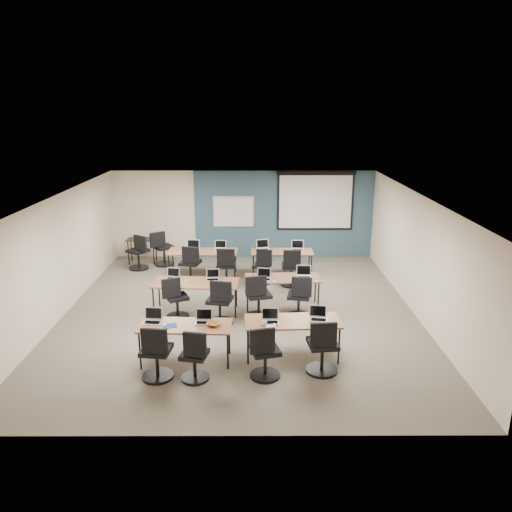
{
  "coord_description": "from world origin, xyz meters",
  "views": [
    {
      "loc": [
        0.35,
        -10.63,
        4.55
      ],
      "look_at": [
        0.38,
        0.4,
        1.24
      ],
      "focal_mm": 35.0,
      "sensor_mm": 36.0,
      "label": 1
    }
  ],
  "objects_px": {
    "task_chair_1": "(195,360)",
    "projector_screen": "(315,198)",
    "task_chair_9": "(226,270)",
    "laptop_10": "(263,247)",
    "training_table_mid_right": "(282,279)",
    "laptop_7": "(304,274)",
    "task_chair_2": "(264,357)",
    "laptop_4": "(173,276)",
    "laptop_0": "(153,319)",
    "laptop_9": "(220,247)",
    "training_table_mid_left": "(196,284)",
    "task_chair_5": "(220,306)",
    "task_chair_6": "(258,300)",
    "task_chair_4": "(176,301)",
    "laptop_8": "(193,247)",
    "laptop_5": "(213,277)",
    "utility_table": "(142,242)",
    "task_chair_0": "(156,357)",
    "task_chair_3": "(322,351)",
    "spare_chair_b": "(139,255)",
    "training_table_back_left": "(203,252)",
    "laptop_2": "(270,319)",
    "task_chair_11": "(291,271)",
    "task_chair_8": "(191,267)",
    "laptop_1": "(204,319)",
    "laptop_11": "(298,248)",
    "task_chair_7": "(299,300)",
    "whiteboard": "(234,212)",
    "training_table_front_right": "(293,323)",
    "task_chair_10": "(263,269)",
    "training_table_back_right": "(282,253)",
    "laptop_3": "(318,316)",
    "spare_chair_a": "(163,251)",
    "laptop_6": "(264,277)"
  },
  "relations": [
    {
      "from": "laptop_1",
      "to": "task_chair_2",
      "type": "xyz_separation_m",
      "value": [
        1.11,
        -0.74,
        -0.37
      ]
    },
    {
      "from": "training_table_mid_right",
      "to": "laptop_0",
      "type": "height_order",
      "value": "laptop_0"
    },
    {
      "from": "task_chair_10",
      "to": "laptop_8",
      "type": "bearing_deg",
      "value": 173.04
    },
    {
      "from": "task_chair_8",
      "to": "laptop_10",
      "type": "relative_size",
      "value": 2.91
    },
    {
      "from": "training_table_mid_left",
      "to": "task_chair_6",
      "type": "distance_m",
      "value": 1.49
    },
    {
      "from": "task_chair_4",
      "to": "utility_table",
      "type": "height_order",
      "value": "task_chair_4"
    },
    {
      "from": "task_chair_4",
      "to": "laptop_5",
      "type": "relative_size",
      "value": 3.29
    },
    {
      "from": "training_table_back_left",
      "to": "training_table_mid_right",
      "type": "bearing_deg",
      "value": -44.82
    },
    {
      "from": "training_table_mid_right",
      "to": "task_chair_1",
      "type": "bearing_deg",
      "value": -119.15
    },
    {
      "from": "task_chair_0",
      "to": "utility_table",
      "type": "distance_m",
      "value": 6.99
    },
    {
      "from": "training_table_front_right",
      "to": "training_table_back_left",
      "type": "xyz_separation_m",
      "value": [
        -2.15,
        4.68,
        0.0
      ]
    },
    {
      "from": "task_chair_10",
      "to": "laptop_6",
      "type": "bearing_deg",
      "value": -75.25
    },
    {
      "from": "laptop_8",
      "to": "spare_chair_b",
      "type": "distance_m",
      "value": 1.75
    },
    {
      "from": "training_table_back_left",
      "to": "task_chair_1",
      "type": "distance_m",
      "value": 5.59
    },
    {
      "from": "projector_screen",
      "to": "task_chair_5",
      "type": "distance_m",
      "value": 5.86
    },
    {
      "from": "whiteboard",
      "to": "task_chair_9",
      "type": "bearing_deg",
      "value": -92.21
    },
    {
      "from": "task_chair_9",
      "to": "laptop_10",
      "type": "bearing_deg",
      "value": 44.24
    },
    {
      "from": "projector_screen",
      "to": "task_chair_8",
      "type": "bearing_deg",
      "value": -146.51
    },
    {
      "from": "laptop_10",
      "to": "laptop_11",
      "type": "height_order",
      "value": "laptop_10"
    },
    {
      "from": "task_chair_3",
      "to": "training_table_back_right",
      "type": "bearing_deg",
      "value": 88.3
    },
    {
      "from": "laptop_7",
      "to": "spare_chair_b",
      "type": "height_order",
      "value": "spare_chair_b"
    },
    {
      "from": "task_chair_4",
      "to": "laptop_8",
      "type": "distance_m",
      "value": 3.06
    },
    {
      "from": "laptop_0",
      "to": "laptop_1",
      "type": "relative_size",
      "value": 1.09
    },
    {
      "from": "task_chair_11",
      "to": "utility_table",
      "type": "relative_size",
      "value": 1.18
    },
    {
      "from": "laptop_0",
      "to": "projector_screen",
      "type": "bearing_deg",
      "value": 65.9
    },
    {
      "from": "training_table_back_right",
      "to": "laptop_0",
      "type": "xyz_separation_m",
      "value": [
        -2.64,
        -4.71,
        0.11
      ]
    },
    {
      "from": "laptop_0",
      "to": "spare_chair_a",
      "type": "relative_size",
      "value": 0.32
    },
    {
      "from": "task_chair_6",
      "to": "task_chair_11",
      "type": "height_order",
      "value": "task_chair_6"
    },
    {
      "from": "laptop_2",
      "to": "task_chair_11",
      "type": "bearing_deg",
      "value": 79.23
    },
    {
      "from": "task_chair_7",
      "to": "laptop_8",
      "type": "relative_size",
      "value": 2.88
    },
    {
      "from": "training_table_back_left",
      "to": "task_chair_5",
      "type": "bearing_deg",
      "value": -75.75
    },
    {
      "from": "projector_screen",
      "to": "task_chair_3",
      "type": "height_order",
      "value": "projector_screen"
    },
    {
      "from": "task_chair_1",
      "to": "task_chair_5",
      "type": "height_order",
      "value": "task_chair_5"
    },
    {
      "from": "task_chair_1",
      "to": "laptop_3",
      "type": "xyz_separation_m",
      "value": [
        2.21,
        0.95,
        0.39
      ]
    },
    {
      "from": "laptop_0",
      "to": "laptop_2",
      "type": "xyz_separation_m",
      "value": [
        2.17,
        -0.01,
        -0.0
      ]
    },
    {
      "from": "task_chair_8",
      "to": "training_table_mid_left",
      "type": "bearing_deg",
      "value": -66.99
    },
    {
      "from": "task_chair_3",
      "to": "spare_chair_b",
      "type": "distance_m",
      "value": 7.47
    },
    {
      "from": "task_chair_1",
      "to": "projector_screen",
      "type": "bearing_deg",
      "value": 80.76
    },
    {
      "from": "task_chair_7",
      "to": "training_table_mid_left",
      "type": "bearing_deg",
      "value": -179.09
    },
    {
      "from": "training_table_front_right",
      "to": "task_chair_3",
      "type": "distance_m",
      "value": 0.84
    },
    {
      "from": "training_table_mid_right",
      "to": "laptop_7",
      "type": "relative_size",
      "value": 5.02
    },
    {
      "from": "laptop_5",
      "to": "utility_table",
      "type": "height_order",
      "value": "laptop_5"
    },
    {
      "from": "laptop_2",
      "to": "laptop_10",
      "type": "height_order",
      "value": "laptop_10"
    },
    {
      "from": "training_table_mid_left",
      "to": "task_chair_5",
      "type": "xyz_separation_m",
      "value": [
        0.6,
        -0.68,
        -0.25
      ]
    },
    {
      "from": "laptop_1",
      "to": "task_chair_6",
      "type": "bearing_deg",
      "value": 63.13
    },
    {
      "from": "training_table_back_right",
      "to": "task_chair_7",
      "type": "bearing_deg",
      "value": -84.93
    },
    {
      "from": "spare_chair_b",
      "to": "laptop_11",
      "type": "bearing_deg",
      "value": 27.57
    },
    {
      "from": "laptop_7",
      "to": "laptop_9",
      "type": "height_order",
      "value": "laptop_7"
    },
    {
      "from": "task_chair_0",
      "to": "laptop_9",
      "type": "relative_size",
      "value": 3.23
    },
    {
      "from": "task_chair_2",
      "to": "laptop_4",
      "type": "height_order",
      "value": "task_chair_2"
    }
  ]
}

